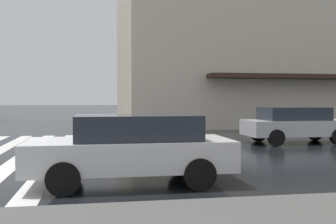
% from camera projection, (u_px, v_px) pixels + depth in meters
% --- Properties ---
extents(car_silver, '(1.85, 4.10, 1.41)m').
position_uv_depth(car_silver, '(296.00, 124.00, 15.81)').
color(car_silver, '#B7B7BC').
rests_on(car_silver, ground_plane).
extents(car_white, '(1.85, 4.10, 1.41)m').
position_uv_depth(car_white, '(132.00, 147.00, 8.19)').
color(car_white, silver).
rests_on(car_white, ground_plane).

